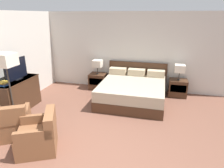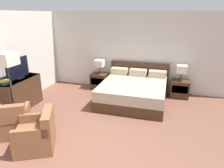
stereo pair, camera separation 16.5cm
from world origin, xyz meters
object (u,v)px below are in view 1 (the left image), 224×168
table_lamp_left (97,64)px  armchair_by_window (12,124)px  book_blue_cover (3,84)px  floor_lamp (6,63)px  book_red_cover (4,85)px  nightstand_left (98,81)px  nightstand_right (178,88)px  book_small_top (3,82)px  table_lamp_right (180,69)px  armchair_companion (39,136)px  bed (133,91)px  tv (16,70)px  dresser (18,95)px

table_lamp_left → armchair_by_window: size_ratio=0.50×
book_blue_cover → floor_lamp: 0.62m
book_red_cover → nightstand_left: bearing=58.1°
nightstand_right → armchair_by_window: (-3.44, -3.15, 0.02)m
floor_lamp → nightstand_right: bearing=33.8°
book_red_cover → book_small_top: 0.06m
table_lamp_right → book_blue_cover: table_lamp_right is taller
table_lamp_right → armchair_companion: bearing=-127.8°
bed → book_blue_cover: size_ratio=7.82×
tv → armchair_companion: size_ratio=0.84×
tv → nightstand_right: bearing=25.6°
book_small_top → floor_lamp: bearing=-23.4°
nightstand_left → table_lamp_right: table_lamp_right is taller
tv → book_red_cover: bearing=-90.4°
armchair_by_window → table_lamp_right: bearing=42.5°
bed → nightstand_left: size_ratio=3.67×
table_lamp_left → armchair_companion: bearing=-90.5°
nightstand_right → floor_lamp: floor_lamp is taller
dresser → tv: size_ratio=1.62×
table_lamp_right → book_small_top: table_lamp_right is taller
nightstand_right → bed: bearing=-151.9°
tv → armchair_companion: 2.21m
book_blue_cover → tv: bearing=88.6°
book_red_cover → book_blue_cover: size_ratio=0.85×
nightstand_right → table_lamp_right: 0.61m
bed → dresser: 3.13m
table_lamp_right → tv: bearing=-154.4°
table_lamp_left → book_red_cover: bearing=-121.9°
book_small_top → armchair_companion: (1.50, -0.93, -0.62)m
book_small_top → armchair_companion: bearing=-32.0°
book_blue_cover → book_red_cover: bearing=0.0°
nightstand_right → book_small_top: book_small_top is taller
bed → nightstand_left: bed is taller
nightstand_right → table_lamp_right: size_ratio=1.16×
armchair_companion → floor_lamp: size_ratio=0.56×
nightstand_left → tv: tv is taller
book_red_cover → armchair_companion: (1.50, -0.93, -0.56)m
nightstand_right → book_small_top: 4.85m
book_small_top → tv: bearing=89.8°
nightstand_right → armchair_by_window: 4.66m
table_lamp_right → floor_lamp: size_ratio=0.29×
nightstand_left → book_blue_cover: book_blue_cover is taller
nightstand_right → table_lamp_left: size_ratio=1.16×
table_lamp_left → book_blue_cover: table_lamp_left is taller
dresser → table_lamp_left: bearing=53.1°
bed → floor_lamp: (-2.55, -1.88, 1.10)m
tv → floor_lamp: (0.28, -0.60, 0.31)m
bed → book_small_top: bearing=-148.1°
bed → nightstand_left: 1.48m
book_small_top → book_red_cover: bearing=180.0°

